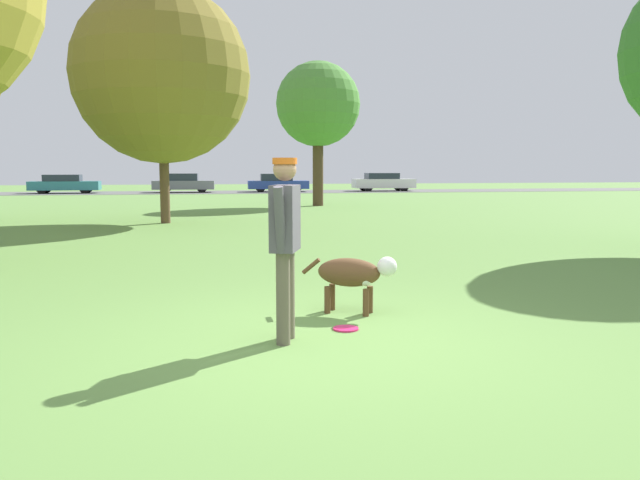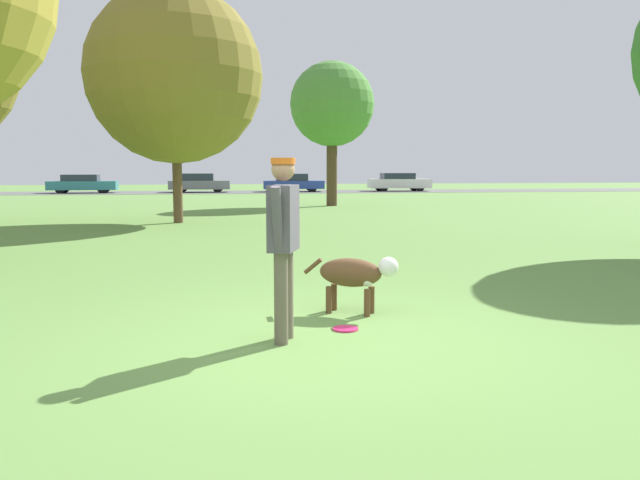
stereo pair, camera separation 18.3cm
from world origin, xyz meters
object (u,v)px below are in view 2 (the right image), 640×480
(frisbee, at_px, (345,329))
(parked_car_white, at_px, (399,182))
(tree_mid_center, at_px, (175,75))
(parked_car_blue, at_px, (293,183))
(dog, at_px, (355,274))
(tree_far_right, at_px, (332,105))
(parked_car_grey, at_px, (199,183))
(person, at_px, (283,233))
(parked_car_teal, at_px, (82,184))

(frisbee, distance_m, parked_car_white, 39.45)
(tree_mid_center, xyz_separation_m, parked_car_white, (14.15, 24.52, -3.69))
(parked_car_blue, bearing_deg, dog, -92.99)
(dog, distance_m, frisbee, 0.85)
(tree_far_right, bearing_deg, frisbee, -100.02)
(tree_mid_center, relative_size, parked_car_grey, 1.66)
(parked_car_blue, distance_m, parked_car_white, 7.73)
(person, xyz_separation_m, parked_car_white, (12.36, 37.97, -0.37))
(frisbee, distance_m, parked_car_blue, 37.76)
(frisbee, relative_size, parked_car_teal, 0.06)
(parked_car_teal, bearing_deg, parked_car_blue, -1.16)
(parked_car_blue, bearing_deg, tree_mid_center, -101.96)
(person, distance_m, tree_mid_center, 13.97)
(dog, bearing_deg, frisbee, -80.42)
(frisbee, height_order, parked_car_blue, parked_car_blue)
(tree_mid_center, bearing_deg, dog, -77.81)
(dog, height_order, tree_far_right, tree_far_right)
(person, relative_size, tree_mid_center, 0.25)
(frisbee, height_order, parked_car_teal, parked_car_teal)
(parked_car_grey, relative_size, parked_car_white, 0.94)
(parked_car_teal, distance_m, parked_car_blue, 14.10)
(tree_mid_center, xyz_separation_m, parked_car_teal, (-7.68, 24.37, -3.73))
(frisbee, bearing_deg, parked_car_blue, 83.95)
(tree_far_right, xyz_separation_m, parked_car_teal, (-13.82, 16.62, -3.74))
(parked_car_grey, bearing_deg, dog, -83.18)
(person, bearing_deg, parked_car_blue, 12.36)
(person, distance_m, parked_car_white, 39.93)
(person, height_order, tree_mid_center, tree_mid_center)
(parked_car_teal, bearing_deg, dog, -75.55)
(frisbee, xyz_separation_m, tree_mid_center, (-2.44, 13.14, 4.34))
(person, relative_size, dog, 1.68)
(frisbee, height_order, parked_car_white, parked_car_white)
(tree_mid_center, relative_size, parked_car_white, 1.56)
(person, xyz_separation_m, tree_far_right, (4.35, 21.21, 3.33))
(person, relative_size, parked_car_teal, 0.39)
(parked_car_grey, bearing_deg, parked_car_teal, -176.89)
(dog, height_order, tree_mid_center, tree_mid_center)
(parked_car_grey, bearing_deg, parked_car_white, 2.89)
(person, relative_size, frisbee, 6.64)
(dog, xyz_separation_m, parked_car_teal, (-10.38, 36.84, 0.16))
(frisbee, distance_m, tree_mid_center, 14.06)
(tree_mid_center, bearing_deg, frisbee, -79.47)
(dog, distance_m, parked_car_teal, 38.27)
(dog, relative_size, tree_far_right, 0.17)
(parked_car_blue, bearing_deg, parked_car_teal, -177.10)
(dog, xyz_separation_m, parked_car_blue, (3.73, 36.87, 0.18))
(parked_car_teal, bearing_deg, tree_mid_center, -73.78)
(tree_far_right, distance_m, parked_car_blue, 17.06)
(dog, distance_m, parked_car_white, 38.72)
(dog, relative_size, parked_car_teal, 0.23)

